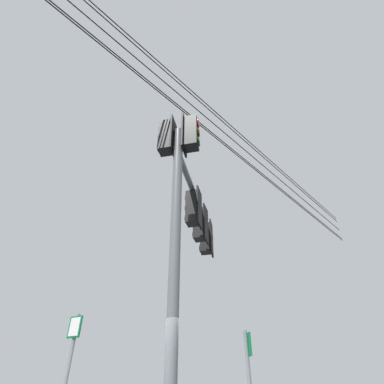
% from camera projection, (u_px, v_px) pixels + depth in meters
% --- Properties ---
extents(signal_mast_assembly, '(4.39, 1.02, 7.08)m').
position_uv_depth(signal_mast_assembly, '(189.00, 211.00, 7.44)').
color(signal_mast_assembly, slate).
rests_on(signal_mast_assembly, ground).
extents(route_sign_primary, '(0.13, 0.29, 2.96)m').
position_uv_depth(route_sign_primary, '(65.00, 381.00, 5.97)').
color(route_sign_primary, slate).
rests_on(route_sign_primary, ground).
extents(overhead_wire_span, '(14.97, 10.93, 1.25)m').
position_uv_depth(overhead_wire_span, '(202.00, 113.00, 8.80)').
color(overhead_wire_span, black).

